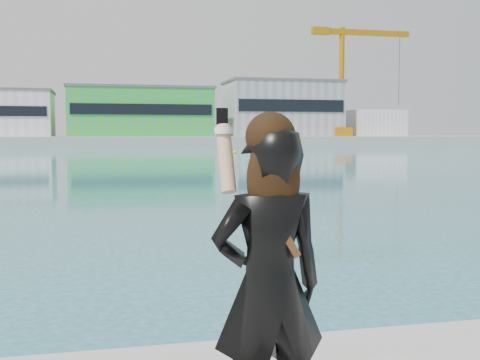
% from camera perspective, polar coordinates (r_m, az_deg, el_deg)
% --- Properties ---
extents(far_quay, '(320.00, 40.00, 2.00)m').
position_cam_1_polar(far_quay, '(133.94, -12.92, 3.64)').
color(far_quay, '#9E9E99').
rests_on(far_quay, ground).
extents(warehouse_green, '(30.60, 16.36, 10.50)m').
position_cam_1_polar(warehouse_green, '(132.29, -9.48, 6.39)').
color(warehouse_green, green).
rests_on(warehouse_green, far_quay).
extents(warehouse_grey_right, '(25.50, 15.35, 12.50)m').
position_cam_1_polar(warehouse_grey_right, '(138.21, 3.97, 6.77)').
color(warehouse_grey_right, gray).
rests_on(warehouse_grey_right, far_quay).
extents(ancillary_shed, '(12.00, 10.00, 6.00)m').
position_cam_1_polar(ancillary_shed, '(144.36, 12.61, 5.28)').
color(ancillary_shed, silver).
rests_on(ancillary_shed, far_quay).
extents(dock_crane, '(23.00, 4.00, 24.00)m').
position_cam_1_polar(dock_crane, '(137.62, 10.07, 9.56)').
color(dock_crane, orange).
rests_on(dock_crane, far_quay).
extents(flagpole_right, '(1.28, 0.16, 8.00)m').
position_cam_1_polar(flagpole_right, '(127.08, -2.87, 6.20)').
color(flagpole_right, silver).
rests_on(flagpole_right, far_quay).
extents(buoy_near, '(0.50, 0.50, 0.50)m').
position_cam_1_polar(buoy_near, '(77.80, -0.52, 2.53)').
color(buoy_near, yellow).
rests_on(buoy_near, ground).
extents(woman, '(0.68, 0.47, 1.91)m').
position_cam_1_polar(woman, '(3.39, 2.74, -9.20)').
color(woman, black).
rests_on(woman, near_quay).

